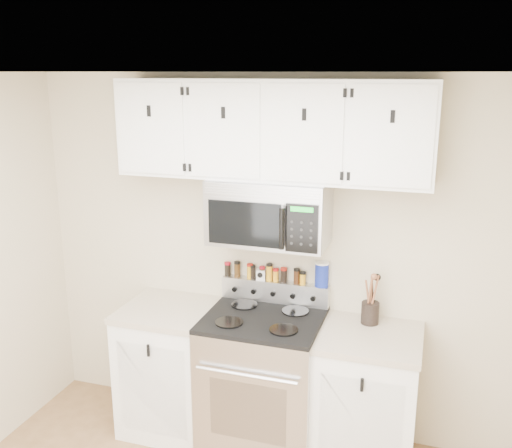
# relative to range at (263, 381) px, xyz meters

# --- Properties ---
(back_wall) EXTENTS (3.50, 0.01, 2.50)m
(back_wall) POSITION_rel_range_xyz_m (0.00, 0.32, 0.76)
(back_wall) COLOR #BAB08C
(back_wall) RESTS_ON floor
(ceiling) EXTENTS (3.50, 3.50, 0.01)m
(ceiling) POSITION_rel_range_xyz_m (0.00, -1.43, 2.01)
(ceiling) COLOR white
(ceiling) RESTS_ON back_wall
(range) EXTENTS (0.76, 0.65, 1.10)m
(range) POSITION_rel_range_xyz_m (0.00, 0.00, 0.00)
(range) COLOR #B7B7BA
(range) RESTS_ON floor
(base_cabinet_left) EXTENTS (0.64, 0.62, 0.92)m
(base_cabinet_left) POSITION_rel_range_xyz_m (-0.69, 0.02, -0.03)
(base_cabinet_left) COLOR white
(base_cabinet_left) RESTS_ON floor
(base_cabinet_right) EXTENTS (0.64, 0.62, 0.92)m
(base_cabinet_right) POSITION_rel_range_xyz_m (0.69, 0.02, -0.03)
(base_cabinet_right) COLOR white
(base_cabinet_right) RESTS_ON floor
(microwave) EXTENTS (0.76, 0.44, 0.42)m
(microwave) POSITION_rel_range_xyz_m (0.00, 0.13, 1.14)
(microwave) COLOR #9E9EA3
(microwave) RESTS_ON back_wall
(upper_cabinets) EXTENTS (2.00, 0.35, 0.62)m
(upper_cabinets) POSITION_rel_range_xyz_m (-0.00, 0.15, 1.66)
(upper_cabinets) COLOR white
(upper_cabinets) RESTS_ON back_wall
(utensil_crock) EXTENTS (0.11, 0.11, 0.33)m
(utensil_crock) POSITION_rel_range_xyz_m (0.67, 0.19, 0.52)
(utensil_crock) COLOR black
(utensil_crock) RESTS_ON base_cabinet_right
(kitchen_timer) EXTENTS (0.07, 0.06, 0.07)m
(kitchen_timer) POSITION_rel_range_xyz_m (-0.10, 0.28, 0.65)
(kitchen_timer) COLOR white
(kitchen_timer) RESTS_ON range
(salt_canister) EXTENTS (0.09, 0.09, 0.17)m
(salt_canister) POSITION_rel_range_xyz_m (0.33, 0.28, 0.70)
(salt_canister) COLOR navy
(salt_canister) RESTS_ON range
(spice_jar_0) EXTENTS (0.05, 0.05, 0.10)m
(spice_jar_0) POSITION_rel_range_xyz_m (-0.35, 0.28, 0.66)
(spice_jar_0) COLOR black
(spice_jar_0) RESTS_ON range
(spice_jar_1) EXTENTS (0.04, 0.04, 0.11)m
(spice_jar_1) POSITION_rel_range_xyz_m (-0.28, 0.28, 0.67)
(spice_jar_1) COLOR #42290F
(spice_jar_1) RESTS_ON range
(spice_jar_2) EXTENTS (0.04, 0.04, 0.11)m
(spice_jar_2) POSITION_rel_range_xyz_m (-0.18, 0.28, 0.67)
(spice_jar_2) COLOR gold
(spice_jar_2) RESTS_ON range
(spice_jar_3) EXTENTS (0.04, 0.04, 0.10)m
(spice_jar_3) POSITION_rel_range_xyz_m (-0.17, 0.28, 0.66)
(spice_jar_3) COLOR black
(spice_jar_3) RESTS_ON range
(spice_jar_4) EXTENTS (0.04, 0.04, 0.10)m
(spice_jar_4) POSITION_rel_range_xyz_m (-0.09, 0.28, 0.66)
(spice_jar_4) COLOR #3F240F
(spice_jar_4) RESTS_ON range
(spice_jar_5) EXTENTS (0.04, 0.04, 0.12)m
(spice_jar_5) POSITION_rel_range_xyz_m (-0.04, 0.28, 0.67)
(spice_jar_5) COLOR gold
(spice_jar_5) RESTS_ON range
(spice_jar_6) EXTENTS (0.04, 0.04, 0.09)m
(spice_jar_6) POSITION_rel_range_xyz_m (0.00, 0.28, 0.66)
(spice_jar_6) COLOR orange
(spice_jar_6) RESTS_ON range
(spice_jar_7) EXTENTS (0.05, 0.05, 0.10)m
(spice_jar_7) POSITION_rel_range_xyz_m (0.06, 0.28, 0.67)
(spice_jar_7) COLOR black
(spice_jar_7) RESTS_ON range
(spice_jar_8) EXTENTS (0.04, 0.04, 0.11)m
(spice_jar_8) POSITION_rel_range_xyz_m (0.15, 0.28, 0.67)
(spice_jar_8) COLOR #3A1E0E
(spice_jar_8) RESTS_ON range
(spice_jar_9) EXTENTS (0.04, 0.04, 0.09)m
(spice_jar_9) POSITION_rel_range_xyz_m (0.19, 0.28, 0.66)
(spice_jar_9) COLOR gold
(spice_jar_9) RESTS_ON range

